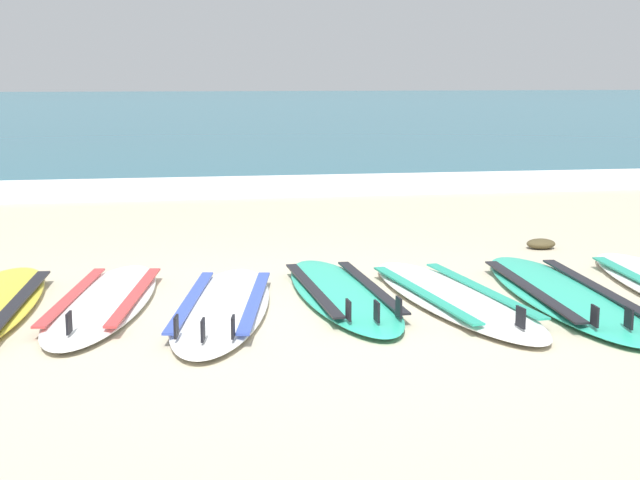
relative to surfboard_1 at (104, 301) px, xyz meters
name	(u,v)px	position (x,y,z in m)	size (l,w,h in m)	color
ground_plane	(301,318)	(1.13, -0.46, -0.04)	(80.00, 80.00, 0.00)	#C1B599
sea	(178,105)	(1.13, 34.73, 0.01)	(80.00, 60.00, 0.10)	#23667A
wave_foam_strip	(227,187)	(1.13, 5.39, 0.02)	(80.00, 1.31, 0.11)	white
surfboard_1	(104,301)	(0.00, 0.00, 0.00)	(0.84, 2.14, 0.18)	white
surfboard_2	(223,306)	(0.69, -0.25, 0.00)	(0.90, 2.15, 0.18)	white
surfboard_3	(342,293)	(1.45, -0.04, 0.00)	(0.60, 2.08, 0.18)	#2DB793
surfboard_4	(452,297)	(2.09, -0.25, 0.00)	(0.80, 2.22, 0.18)	white
surfboard_5	(563,294)	(2.80, -0.30, 0.00)	(0.71, 2.36, 0.18)	#2DB793
seaweed_clump_near_shoreline	(541,244)	(3.34, 1.32, 0.00)	(0.23, 0.19, 0.08)	#4C4228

